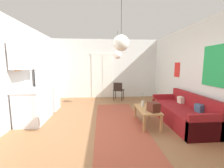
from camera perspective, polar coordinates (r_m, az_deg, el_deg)
The scene contains 13 objects.
ground_plane at distance 3.73m, azimuth -0.46°, elevation -18.34°, with size 5.52×7.76×0.10m, color #8E603D.
wall_back at distance 6.98m, azimuth -2.55°, elevation 5.94°, with size 5.12×0.13×2.77m.
wall_right at distance 4.32m, azimuth 34.97°, elevation 3.65°, with size 0.12×7.36×2.77m.
area_rug at distance 4.09m, azimuth 2.74°, elevation -15.06°, with size 1.25×3.63×0.01m, color #9E4733.
couch at distance 4.45m, azimuth 26.49°, elevation -10.37°, with size 0.85×2.03×0.80m.
coffee_table at distance 3.95m, azimuth 13.71°, elevation -10.24°, with size 0.49×0.96×0.45m.
bamboo_vase at distance 4.05m, azimuth 12.05°, elevation -7.61°, with size 0.08×0.08×0.38m.
handbag at distance 3.71m, azimuth 16.08°, elevation -8.67°, with size 0.28×0.31×0.33m.
refrigerator at distance 5.45m, azimuth -23.92°, elevation -0.21°, with size 0.60×0.65×1.80m.
kitchen_counter at distance 4.55m, azimuth -29.06°, elevation -3.10°, with size 0.65×1.11×2.15m.
accent_chair at distance 6.38m, azimuth 2.54°, elevation -2.28°, with size 0.53×0.52×0.81m.
pendant_lamp_near at distance 2.60m, azimuth 3.64°, elevation 15.87°, with size 0.28×0.28×0.95m.
pendant_lamp_far at distance 5.28m, azimuth 2.15°, elevation 11.53°, with size 0.30×0.30×0.98m.
Camera 1 is at (-0.22, -3.34, 1.59)m, focal length 23.08 mm.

